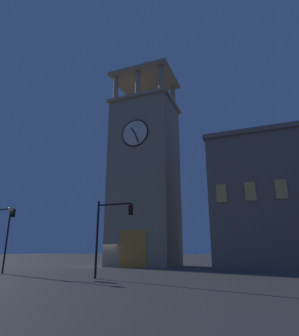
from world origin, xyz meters
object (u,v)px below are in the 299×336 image
object	(u,v)px
adjacent_wing_building	(295,198)
clocktower	(145,176)
street_lamp	(9,226)
traffic_signal_mid	(108,225)

from	to	relation	value
adjacent_wing_building	clocktower	bearing A→B (deg)	-4.17
adjacent_wing_building	street_lamp	distance (m)	27.16
adjacent_wing_building	traffic_signal_mid	bearing A→B (deg)	46.54
adjacent_wing_building	street_lamp	bearing A→B (deg)	28.76
clocktower	adjacent_wing_building	size ratio (longest dim) A/B	1.71
clocktower	traffic_signal_mid	xyz separation A→B (m)	(-3.64, 15.21, -7.57)
adjacent_wing_building	traffic_signal_mid	world-z (taller)	adjacent_wing_building
clocktower	street_lamp	world-z (taller)	clocktower
clocktower	adjacent_wing_building	distance (m)	17.45
clocktower	traffic_signal_mid	size ratio (longest dim) A/B	5.40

